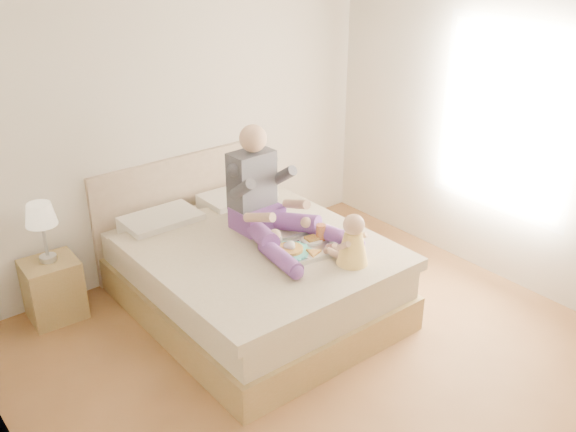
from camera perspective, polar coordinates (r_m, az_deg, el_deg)
room at (r=3.96m, az=5.91°, el=4.46°), size 4.02×4.22×2.71m
bed at (r=5.18m, az=-3.65°, el=-4.78°), size 1.70×2.18×1.00m
nightstand at (r=5.37m, az=-20.13°, el=-6.14°), size 0.42×0.38×0.49m
lamp at (r=5.11m, az=-21.12°, el=-0.14°), size 0.23×0.23×0.48m
adult at (r=5.00m, az=-1.87°, el=1.20°), size 0.74×1.06×0.88m
tray at (r=4.82m, az=1.23°, el=-2.73°), size 0.56×0.47×0.15m
baby at (r=4.62m, az=5.70°, el=-2.44°), size 0.25×0.35×0.39m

